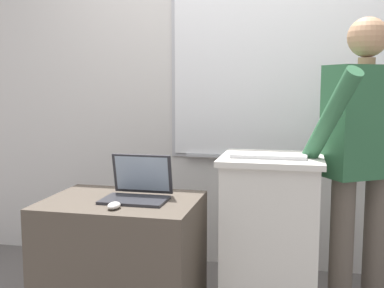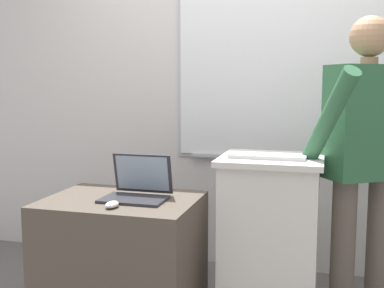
{
  "view_description": "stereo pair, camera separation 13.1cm",
  "coord_description": "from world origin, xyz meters",
  "views": [
    {
      "loc": [
        0.47,
        -2.11,
        1.31
      ],
      "look_at": [
        -0.11,
        0.46,
        0.98
      ],
      "focal_mm": 45.0,
      "sensor_mm": 36.0,
      "label": 1
    },
    {
      "loc": [
        0.6,
        -2.08,
        1.31
      ],
      "look_at": [
        -0.11,
        0.46,
        0.98
      ],
      "focal_mm": 45.0,
      "sensor_mm": 36.0,
      "label": 2
    }
  ],
  "objects": [
    {
      "name": "wireless_keyboard",
      "position": [
        0.32,
        0.39,
        0.94
      ],
      "size": [
        0.39,
        0.13,
        0.02
      ],
      "color": "silver",
      "rests_on": "lectern_podium"
    },
    {
      "name": "person_presenter",
      "position": [
        0.81,
        0.61,
        0.96
      ],
      "size": [
        0.58,
        0.7,
        1.66
      ],
      "rotation": [
        0.0,
        0.0,
        0.57
      ],
      "color": "brown",
      "rests_on": "ground_plane"
    },
    {
      "name": "lectern_podium",
      "position": [
        0.33,
        0.45,
        0.47
      ],
      "size": [
        0.54,
        0.5,
        0.93
      ],
      "color": "beige",
      "rests_on": "ground_plane"
    },
    {
      "name": "side_desk",
      "position": [
        -0.46,
        0.29,
        0.34
      ],
      "size": [
        0.83,
        0.63,
        0.69
      ],
      "color": "#4C4238",
      "rests_on": "ground_plane"
    },
    {
      "name": "computer_mouse_by_laptop",
      "position": [
        -0.43,
        0.1,
        0.7
      ],
      "size": [
        0.06,
        0.1,
        0.03
      ],
      "color": "silver",
      "rests_on": "side_desk"
    },
    {
      "name": "back_wall",
      "position": [
        0.02,
        1.32,
        1.37
      ],
      "size": [
        6.4,
        0.17,
        2.73
      ],
      "color": "silver",
      "rests_on": "ground_plane"
    },
    {
      "name": "laptop",
      "position": [
        -0.38,
        0.33,
        0.75
      ],
      "size": [
        0.34,
        0.28,
        0.24
      ],
      "color": "#28282D",
      "rests_on": "side_desk"
    }
  ]
}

